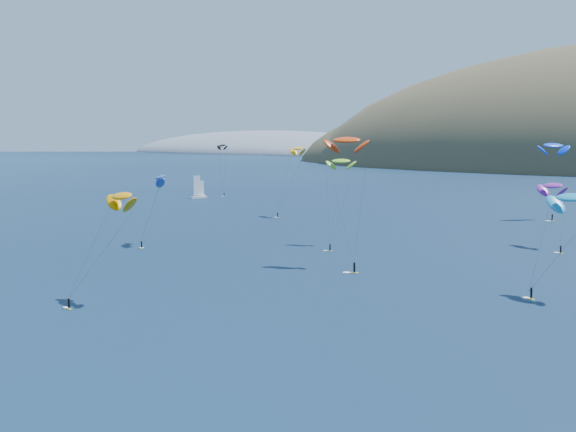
% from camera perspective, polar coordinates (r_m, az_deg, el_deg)
% --- Properties ---
extents(headland, '(460.00, 250.00, 60.00)m').
position_cam_1_polar(headland, '(964.21, -0.08, 4.34)').
color(headland, slate).
rests_on(headland, ground).
extents(sailboat, '(8.38, 7.44, 10.01)m').
position_cam_1_polar(sailboat, '(313.10, -6.38, 1.43)').
color(sailboat, silver).
rests_on(sailboat, ground).
extents(kitesurfer_1, '(7.92, 10.55, 22.77)m').
position_cam_1_polar(kitesurfer_1, '(244.62, 0.72, 4.82)').
color(kitesurfer_1, yellow).
rests_on(kitesurfer_1, ground).
extents(kitesurfer_2, '(8.44, 12.19, 18.37)m').
position_cam_1_polar(kitesurfer_2, '(124.90, -11.75, 1.39)').
color(kitesurfer_2, yellow).
rests_on(kitesurfer_2, ground).
extents(kitesurfer_3, '(7.87, 13.78, 21.07)m').
position_cam_1_polar(kitesurfer_3, '(184.57, 3.79, 3.91)').
color(kitesurfer_3, yellow).
rests_on(kitesurfer_3, ground).
extents(kitesurfer_4, '(10.09, 10.77, 24.55)m').
position_cam_1_polar(kitesurfer_4, '(249.05, 18.35, 4.78)').
color(kitesurfer_4, yellow).
rests_on(kitesurfer_4, ground).
extents(kitesurfer_5, '(9.79, 9.13, 18.23)m').
position_cam_1_polar(kitesurfer_5, '(132.21, 19.46, 1.24)').
color(kitesurfer_5, yellow).
rests_on(kitesurfer_5, ground).
extents(kitesurfer_6, '(10.14, 14.11, 16.20)m').
position_cam_1_polar(kitesurfer_6, '(190.06, 18.30, 2.07)').
color(kitesurfer_6, yellow).
rests_on(kitesurfer_6, ground).
extents(kitesurfer_9, '(11.27, 10.82, 26.68)m').
position_cam_1_polar(kitesurfer_9, '(155.23, 4.19, 5.39)').
color(kitesurfer_9, yellow).
rests_on(kitesurfer_9, ground).
extents(kitesurfer_10, '(7.76, 11.98, 17.67)m').
position_cam_1_polar(kitesurfer_10, '(185.94, -9.08, 2.74)').
color(kitesurfer_10, yellow).
rests_on(kitesurfer_10, ground).
extents(kitesurfer_12, '(6.47, 4.95, 21.91)m').
position_cam_1_polar(kitesurfer_12, '(322.73, -4.69, 5.01)').
color(kitesurfer_12, yellow).
rests_on(kitesurfer_12, ground).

